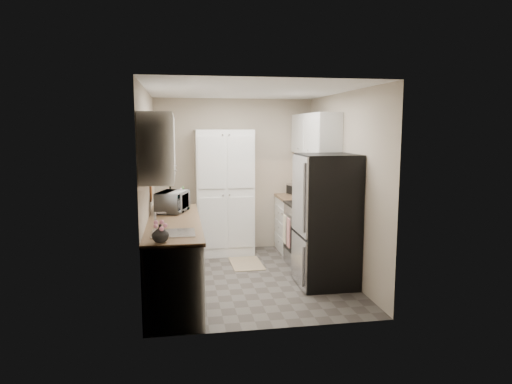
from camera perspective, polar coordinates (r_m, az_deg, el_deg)
The scene contains 16 objects.
ground at distance 6.31m, azimuth -0.81°, elevation -10.70°, with size 3.20×3.20×0.00m, color #56514C.
room_shell at distance 5.98m, azimuth -1.00°, elevation 4.19°, with size 2.64×3.24×2.52m.
pantry_cabinet at distance 7.33m, azimuth -3.96°, elevation -0.05°, with size 0.90×0.55×2.00m, color white.
base_cabinet_left at distance 5.70m, azimuth -10.12°, elevation -8.26°, with size 0.60×2.30×0.88m, color white.
countertop_left at distance 5.59m, azimuth -10.23°, elevation -3.72°, with size 0.63×2.33×0.04m, color #846647.
base_cabinet_right at distance 7.52m, azimuth 5.26°, elevation -4.19°, with size 0.60×0.80×0.88m, color white.
countertop_right at distance 7.43m, azimuth 5.31°, elevation -0.72°, with size 0.63×0.83×0.04m, color #846647.
electric_range at distance 6.75m, azimuth 6.89°, elevation -5.28°, with size 0.71×0.78×1.13m.
refrigerator at distance 5.92m, azimuth 8.84°, elevation -3.53°, with size 0.70×0.72×1.70m, color #B7B7BC.
microwave at distance 6.11m, azimuth -10.40°, elevation -1.23°, with size 0.49×0.34×0.27m, color #A3A4A8.
wine_bottle at distance 6.45m, azimuth -10.65°, elevation -0.76°, with size 0.07×0.07×0.27m, color black.
flower_vase at distance 4.55m, azimuth -11.88°, elevation -5.08°, with size 0.17×0.17×0.17m, color white.
cutting_board at distance 6.50m, azimuth -8.90°, elevation -0.63°, with size 0.02×0.22×0.28m, color #3F8136.
toaster_oven at distance 7.51m, azimuth 5.33°, elevation 0.27°, with size 0.27×0.34×0.20m, color #BBBABF.
fruit_basket at distance 7.47m, azimuth 5.33°, elevation 1.36°, with size 0.22×0.22×0.10m, color #DF4701, non-canonical shape.
kitchen_mat at distance 6.93m, azimuth -1.21°, elevation -8.93°, with size 0.45×0.73×0.01m, color tan.
Camera 1 is at (-0.92, -5.91, 2.02)m, focal length 32.00 mm.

